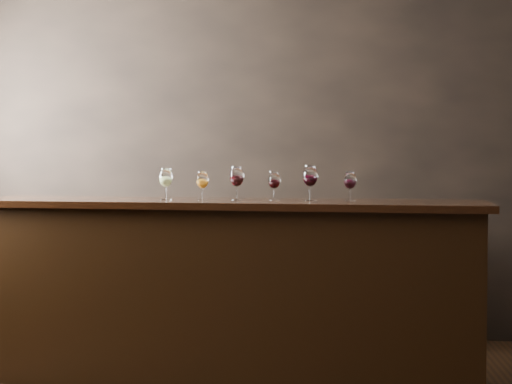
# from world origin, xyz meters

# --- Properties ---
(room_shell) EXTENTS (5.02, 4.52, 2.81)m
(room_shell) POSITION_xyz_m (-0.23, 0.11, 1.81)
(room_shell) COLOR black
(room_shell) RESTS_ON ground
(bar_counter) EXTENTS (3.12, 1.00, 1.07)m
(bar_counter) POSITION_xyz_m (-0.07, 1.04, 0.54)
(bar_counter) COLOR black
(bar_counter) RESTS_ON ground
(bar_top) EXTENTS (3.23, 1.08, 0.04)m
(bar_top) POSITION_xyz_m (-0.07, 1.04, 1.09)
(bar_top) COLOR black
(bar_top) RESTS_ON bar_counter
(back_bar_shelf) EXTENTS (2.71, 0.40, 0.98)m
(back_bar_shelf) POSITION_xyz_m (-0.62, 2.03, 0.49)
(back_bar_shelf) COLOR black
(back_bar_shelf) RESTS_ON ground
(glass_white) EXTENTS (0.08, 0.08, 0.20)m
(glass_white) POSITION_xyz_m (-0.41, 1.06, 1.25)
(glass_white) COLOR white
(glass_white) RESTS_ON bar_top
(glass_amber) EXTENTS (0.07, 0.07, 0.17)m
(glass_amber) POSITION_xyz_m (-0.18, 1.06, 1.23)
(glass_amber) COLOR white
(glass_amber) RESTS_ON bar_top
(glass_red_a) EXTENTS (0.09, 0.09, 0.21)m
(glass_red_a) POSITION_xyz_m (0.03, 1.06, 1.25)
(glass_red_a) COLOR white
(glass_red_a) RESTS_ON bar_top
(glass_red_b) EXTENTS (0.07, 0.07, 0.17)m
(glass_red_b) POSITION_xyz_m (0.26, 1.06, 1.23)
(glass_red_b) COLOR white
(glass_red_b) RESTS_ON bar_top
(glass_red_c) EXTENTS (0.09, 0.09, 0.21)m
(glass_red_c) POSITION_xyz_m (0.48, 1.01, 1.26)
(glass_red_c) COLOR white
(glass_red_c) RESTS_ON bar_top
(glass_red_d) EXTENTS (0.08, 0.08, 0.18)m
(glass_red_d) POSITION_xyz_m (0.72, 1.01, 1.23)
(glass_red_d) COLOR white
(glass_red_d) RESTS_ON bar_top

